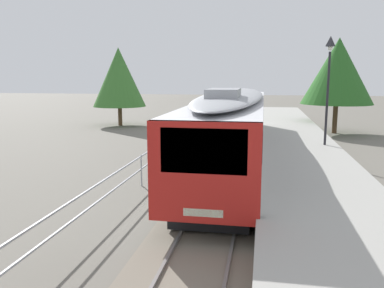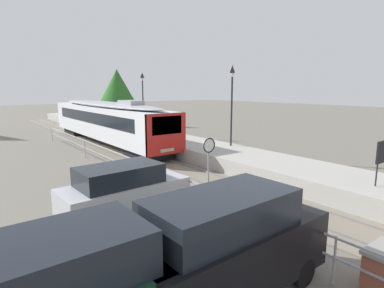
{
  "view_description": "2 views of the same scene",
  "coord_description": "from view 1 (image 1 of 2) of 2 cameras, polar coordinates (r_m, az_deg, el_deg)",
  "views": [
    {
      "loc": [
        1.39,
        6.31,
        4.3
      ],
      "look_at": [
        -1.0,
        19.58,
        2.0
      ],
      "focal_mm": 37.0,
      "sensor_mm": 36.0,
      "label": 1
    },
    {
      "loc": [
        -10.29,
        -0.46,
        4.74
      ],
      "look_at": [
        0.4,
        13.58,
        1.6
      ],
      "focal_mm": 29.28,
      "sensor_mm": 36.0,
      "label": 2
    }
  ],
  "objects": [
    {
      "name": "ground_plane",
      "position": [
        16.85,
        -5.26,
        -5.15
      ],
      "size": [
        160.0,
        160.0,
        0.0
      ],
      "primitive_type": "plane",
      "color": "#6B665B"
    },
    {
      "name": "track_rails",
      "position": [
        16.32,
        4.99,
        -5.51
      ],
      "size": [
        3.2,
        60.0,
        0.14
      ],
      "color": "slate",
      "rests_on": "ground"
    },
    {
      "name": "commuter_train",
      "position": [
        18.96,
        5.94,
        3.1
      ],
      "size": [
        2.82,
        19.25,
        3.74
      ],
      "color": "silver",
      "rests_on": "track_rails"
    },
    {
      "name": "station_platform",
      "position": [
        16.26,
        16.52,
        -4.42
      ],
      "size": [
        3.9,
        60.0,
        0.9
      ],
      "primitive_type": "cube",
      "color": "#A8A59E",
      "rests_on": "ground"
    },
    {
      "name": "platform_lamp_far_end",
      "position": [
        20.81,
        19.14,
        10.04
      ],
      "size": [
        0.34,
        0.34,
        5.35
      ],
      "color": "#232328",
      "rests_on": "station_platform"
    },
    {
      "name": "tree_behind_carpark",
      "position": [
        32.15,
        20.28,
        9.82
      ],
      "size": [
        5.34,
        5.34,
        7.19
      ],
      "color": "brown",
      "rests_on": "ground"
    },
    {
      "name": "tree_behind_station_far",
      "position": [
        35.77,
        -10.48,
        9.44
      ],
      "size": [
        4.63,
        4.63,
        6.82
      ],
      "color": "brown",
      "rests_on": "ground"
    }
  ]
}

